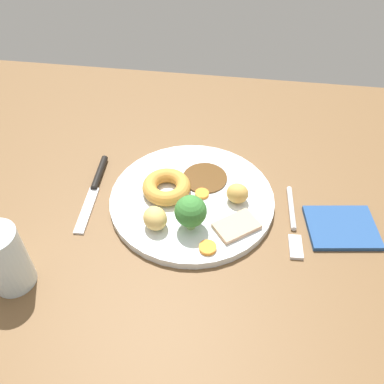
{
  "coord_description": "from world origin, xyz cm",
  "views": [
    {
      "loc": [
        -5.37,
        50.41,
        54.42
      ],
      "look_at": [
        1.65,
        2.15,
        6.0
      ],
      "focal_mm": 38.01,
      "sensor_mm": 36.0,
      "label": 1
    }
  ],
  "objects": [
    {
      "name": "roast_potato_right",
      "position": [
        6.38,
        9.65,
        6.89
      ],
      "size": [
        5.46,
        5.46,
        3.77
      ],
      "primitive_type": "ellipsoid",
      "rotation": [
        0.0,
        0.0,
        5.49
      ],
      "color": "#D8B260",
      "rests_on": "dinner_plate"
    },
    {
      "name": "fork",
      "position": [
        -15.48,
        4.91,
        3.99
      ],
      "size": [
        2.28,
        15.31,
        0.9
      ],
      "rotation": [
        0.0,
        0.0,
        1.63
      ],
      "color": "silver",
      "rests_on": "dining_table"
    },
    {
      "name": "dining_table",
      "position": [
        0.0,
        0.0,
        1.8
      ],
      "size": [
        120.0,
        84.0,
        3.6
      ],
      "primitive_type": "cube",
      "color": "brown",
      "rests_on": "ground"
    },
    {
      "name": "carrot_coin_front",
      "position": [
        -0.09,
        1.56,
        5.26
      ],
      "size": [
        2.38,
        2.38,
        0.53
      ],
      "primitive_type": "cylinder",
      "color": "orange",
      "rests_on": "dinner_plate"
    },
    {
      "name": "meat_slice_main",
      "position": [
        -6.35,
        8.09,
        5.4
      ],
      "size": [
        8.07,
        7.66,
        0.8
      ],
      "primitive_type": "cube",
      "rotation": [
        0.0,
        0.0,
        0.66
      ],
      "color": "tan",
      "rests_on": "dinner_plate"
    },
    {
      "name": "carrot_coin_back",
      "position": [
        -2.31,
        12.94,
        5.33
      ],
      "size": [
        2.68,
        2.68,
        0.66
      ],
      "primitive_type": "cylinder",
      "color": "orange",
      "rests_on": "dinner_plate"
    },
    {
      "name": "dinner_plate",
      "position": [
        1.65,
        2.15,
        4.3
      ],
      "size": [
        28.07,
        28.07,
        1.4
      ],
      "primitive_type": "cylinder",
      "color": "white",
      "rests_on": "dining_table"
    },
    {
      "name": "knife",
      "position": [
        19.35,
        1.1,
        4.05
      ],
      "size": [
        2.6,
        18.55,
        1.2
      ],
      "rotation": [
        0.0,
        0.0,
        1.63
      ],
      "color": "black",
      "rests_on": "dining_table"
    },
    {
      "name": "broccoli_floret",
      "position": [
        0.87,
        8.95,
        8.56
      ],
      "size": [
        5.03,
        5.03,
        6.16
      ],
      "color": "#8CB766",
      "rests_on": "dinner_plate"
    },
    {
      "name": "roast_potato_left",
      "position": [
        -5.99,
        2.11,
        6.73
      ],
      "size": [
        4.26,
        3.96,
        3.47
      ],
      "primitive_type": "ellipsoid",
      "rotation": [
        0.0,
        0.0,
        2.94
      ],
      "color": "tan",
      "rests_on": "dinner_plate"
    },
    {
      "name": "gravy_pool",
      "position": [
        0.21,
        -2.59,
        5.15
      ],
      "size": [
        7.94,
        7.94,
        0.3
      ],
      "primitive_type": "cylinder",
      "color": "#563819",
      "rests_on": "dinner_plate"
    },
    {
      "name": "yorkshire_pudding",
      "position": [
        6.11,
        1.76,
        6.25
      ],
      "size": [
        8.29,
        8.29,
        2.5
      ],
      "primitive_type": "torus",
      "color": "#C68938",
      "rests_on": "dinner_plate"
    },
    {
      "name": "folded_napkin",
      "position": [
        -23.24,
        4.73,
        4.0
      ],
      "size": [
        12.2,
        10.52,
        0.8
      ],
      "primitive_type": "cube",
      "rotation": [
        0.0,
        0.0,
        0.15
      ],
      "color": "navy",
      "rests_on": "dining_table"
    },
    {
      "name": "water_glass",
      "position": [
        24.73,
        21.57,
        8.8
      ],
      "size": [
        6.03,
        6.03,
        10.39
      ],
      "primitive_type": "cylinder",
      "color": "silver",
      "rests_on": "dining_table"
    }
  ]
}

